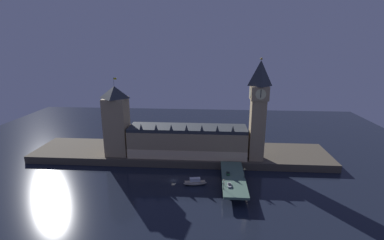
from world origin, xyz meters
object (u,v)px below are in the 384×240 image
car_northbound_trail (229,185)px  street_lamp_mid (245,172)px  street_lamp_near (224,183)px  boat_upstream (195,182)px  clock_tower (258,108)px  pedestrian_near_rail (224,184)px  car_northbound_lead (228,173)px  victoria_tower (117,121)px

car_northbound_trail → street_lamp_mid: street_lamp_mid is taller
street_lamp_near → boat_upstream: (-16.59, 15.09, -8.27)m
clock_tower → boat_upstream: bearing=-142.5°
pedestrian_near_rail → boat_upstream: (-16.99, 10.70, -5.44)m
pedestrian_near_rail → car_northbound_lead: bearing=77.8°
street_lamp_near → boat_upstream: bearing=137.7°
victoria_tower → street_lamp_near: victoria_tower is taller
street_lamp_mid → street_lamp_near: bearing=-131.2°
victoria_tower → boat_upstream: bearing=-30.2°
car_northbound_lead → street_lamp_near: (-3.42, -18.35, 3.15)m
car_northbound_trail → boat_upstream: car_northbound_trail is taller
car_northbound_trail → street_lamp_near: bearing=-132.8°
victoria_tower → car_northbound_lead: (78.26, -30.58, -23.48)m
clock_tower → car_northbound_lead: (-20.41, -27.73, -35.20)m
pedestrian_near_rail → boat_upstream: size_ratio=0.12×
car_northbound_trail → pedestrian_near_rail: size_ratio=2.69×
clock_tower → street_lamp_near: 60.99m
clock_tower → street_lamp_mid: (-10.94, -31.36, -32.09)m
car_northbound_trail → street_lamp_mid: 14.86m
pedestrian_near_rail → street_lamp_near: 5.24m
car_northbound_trail → boat_upstream: (-20.01, 11.39, -5.14)m
car_northbound_trail → street_lamp_mid: (9.47, 11.02, 3.10)m
clock_tower → victoria_tower: (-98.67, 2.84, -11.73)m
car_northbound_lead → boat_upstream: 20.91m
street_lamp_mid → boat_upstream: 30.61m
car_northbound_lead → street_lamp_mid: street_lamp_mid is taller
clock_tower → boat_upstream: (-40.43, -30.99, -40.33)m
victoria_tower → boat_upstream: 73.18m
car_northbound_lead → street_lamp_near: street_lamp_near is taller
victoria_tower → street_lamp_mid: 96.34m
car_northbound_lead → car_northbound_trail: car_northbound_trail is taller
car_northbound_lead → street_lamp_mid: size_ratio=0.69×
car_northbound_trail → clock_tower: bearing=64.3°
pedestrian_near_rail → street_lamp_mid: (12.49, 10.33, 2.79)m
clock_tower → car_northbound_trail: 58.75m
street_lamp_mid → clock_tower: bearing=70.8°
car_northbound_lead → street_lamp_near: size_ratio=0.68×
car_northbound_lead → street_lamp_near: 18.93m
car_northbound_trail → pedestrian_near_rail: (-3.02, 0.69, 0.30)m
victoria_tower → car_northbound_lead: size_ratio=13.64×
pedestrian_near_rail → car_northbound_trail: bearing=-12.9°
victoria_tower → street_lamp_mid: victoria_tower is taller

